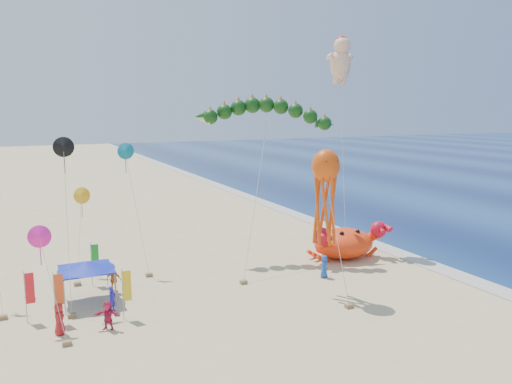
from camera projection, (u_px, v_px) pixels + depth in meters
ground at (291, 279)px, 37.62m from camera, size 320.00×320.00×0.00m
foam_strip at (413, 259)px, 42.72m from camera, size 320.00×320.00×0.00m
crab_inflatable at (344, 242)px, 42.80m from camera, size 7.17×4.49×3.14m
dragon_kite at (265, 117)px, 41.99m from camera, size 11.59×9.32×13.28m
cherub_kite at (341, 59)px, 44.90m from camera, size 2.45×4.36×19.13m
octopus_kite at (325, 190)px, 33.58m from camera, size 1.94×4.04×10.03m
canopy_blue at (86, 266)px, 32.80m from camera, size 3.67×3.67×2.71m
feather_flags at (78, 280)px, 31.35m from camera, size 5.88×7.03×3.20m
beachgoers at (130, 295)px, 32.06m from camera, size 21.29×8.41×1.86m
small_kites at (66, 195)px, 33.69m from camera, size 10.76×13.04×10.97m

